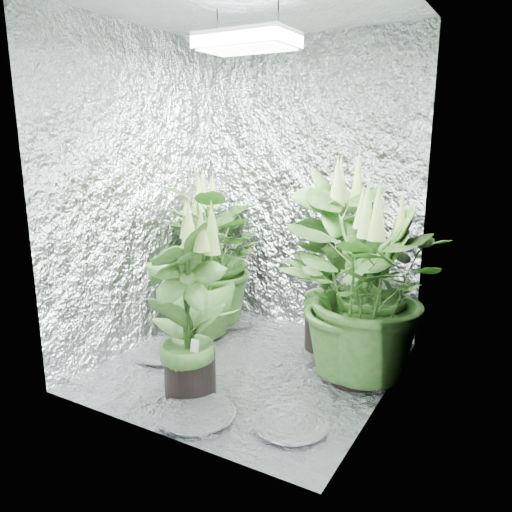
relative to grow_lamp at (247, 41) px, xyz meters
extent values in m
plane|color=silver|center=(0.00, 0.00, -1.83)|extent=(1.60, 1.60, 0.00)
cube|color=silver|center=(0.00, 0.80, -0.83)|extent=(1.60, 0.02, 2.00)
cube|color=silver|center=(0.00, -0.80, -0.83)|extent=(1.60, 0.02, 2.00)
cube|color=silver|center=(-0.80, 0.00, -0.83)|extent=(0.02, 1.60, 2.00)
cube|color=silver|center=(0.80, 0.00, -0.83)|extent=(0.02, 1.60, 2.00)
cube|color=silver|center=(0.00, 0.00, 0.17)|extent=(1.60, 1.60, 0.01)
cube|color=gray|center=(0.00, 0.00, 0.00)|extent=(0.50, 0.30, 0.08)
cube|color=white|center=(0.00, 0.00, -0.04)|extent=(0.46, 0.26, 0.01)
cylinder|color=black|center=(-0.18, 0.00, 0.11)|extent=(0.01, 0.01, 0.13)
cylinder|color=black|center=(0.18, 0.00, 0.11)|extent=(0.01, 0.01, 0.13)
cylinder|color=black|center=(-0.60, 0.50, -1.69)|extent=(0.31, 0.31, 0.28)
cylinder|color=#4C3117|center=(-0.60, 0.50, -1.56)|extent=(0.29, 0.29, 0.03)
imported|color=#194916|center=(-0.60, 0.50, -1.29)|extent=(1.03, 1.03, 1.00)
cone|color=#709A41|center=(-0.60, 0.50, -0.86)|extent=(0.10, 0.10, 0.28)
cylinder|color=black|center=(0.31, 0.50, -1.69)|extent=(0.31, 0.31, 0.27)
cylinder|color=#4C3117|center=(0.31, 0.50, -1.57)|extent=(0.28, 0.28, 0.03)
imported|color=#194916|center=(0.31, 0.50, -1.23)|extent=(0.76, 0.76, 1.13)
cone|color=#709A41|center=(0.31, 0.50, -0.73)|extent=(0.10, 0.10, 0.27)
cylinder|color=black|center=(0.63, 0.41, -1.71)|extent=(0.26, 0.26, 0.23)
cylinder|color=#4C3117|center=(0.63, 0.41, -1.61)|extent=(0.24, 0.24, 0.03)
imported|color=#194916|center=(0.63, 0.41, -1.33)|extent=(0.62, 0.62, 0.95)
cone|color=#709A41|center=(0.63, 0.41, -0.91)|extent=(0.08, 0.08, 0.23)
cylinder|color=black|center=(-0.52, 0.25, -1.70)|extent=(0.28, 0.28, 0.25)
cylinder|color=#4C3117|center=(-0.52, 0.25, -1.59)|extent=(0.26, 0.26, 0.03)
imported|color=#194916|center=(-0.52, 0.25, -1.36)|extent=(0.65, 0.65, 0.88)
cone|color=#709A41|center=(-0.52, 0.25, -0.98)|extent=(0.09, 0.09, 0.25)
cylinder|color=black|center=(0.61, 0.16, -1.69)|extent=(0.30, 0.30, 0.27)
cylinder|color=#4C3117|center=(0.61, 0.16, -1.57)|extent=(0.27, 0.27, 0.03)
imported|color=#194916|center=(0.61, 0.16, -1.28)|extent=(1.09, 1.09, 1.02)
cone|color=#709A41|center=(0.61, 0.16, -0.83)|extent=(0.10, 0.10, 0.27)
cylinder|color=black|center=(-0.11, -0.43, -1.70)|extent=(0.27, 0.27, 0.24)
cylinder|color=#4C3117|center=(-0.11, -0.43, -1.60)|extent=(0.25, 0.25, 0.03)
imported|color=#194916|center=(-0.11, -0.43, -1.33)|extent=(0.58, 0.58, 0.94)
cone|color=#709A41|center=(-0.11, -0.43, -0.92)|extent=(0.09, 0.09, 0.24)
cylinder|color=black|center=(0.64, 0.35, -1.79)|extent=(0.13, 0.13, 0.07)
cylinder|color=black|center=(0.64, 0.35, -1.64)|extent=(0.11, 0.11, 0.09)
cylinder|color=#4C4C51|center=(0.59, 0.37, -1.64)|extent=(0.09, 0.27, 0.28)
torus|color=#4C4C51|center=(0.59, 0.37, -1.64)|extent=(0.09, 0.28, 0.29)
cube|color=white|center=(-0.05, -0.46, -1.53)|extent=(0.05, 0.02, 0.07)
camera|label=1|loc=(1.40, -2.37, -0.46)|focal=35.00mm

